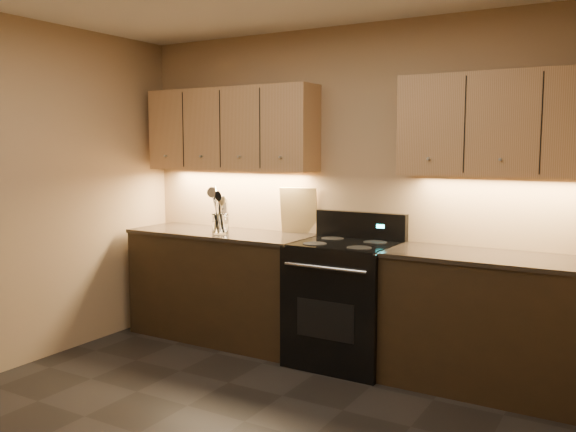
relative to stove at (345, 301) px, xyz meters
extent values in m
cube|color=#A2825F|center=(-0.08, 0.32, 0.82)|extent=(4.00, 0.04, 2.60)
cube|color=black|center=(-1.18, 0.02, -0.03)|extent=(1.60, 0.60, 0.90)
cube|color=#342A21|center=(-1.18, 0.02, 0.44)|extent=(1.62, 0.62, 0.03)
cube|color=black|center=(1.10, 0.02, -0.03)|extent=(1.44, 0.60, 0.90)
cube|color=#342A21|center=(1.10, 0.02, 0.44)|extent=(1.46, 0.62, 0.03)
cube|color=black|center=(0.00, -0.01, -0.02)|extent=(0.76, 0.65, 0.92)
cube|color=black|center=(0.00, -0.01, 0.45)|extent=(0.70, 0.60, 0.01)
cube|color=black|center=(0.00, 0.28, 0.55)|extent=(0.76, 0.07, 0.22)
cube|color=#19E5F2|center=(0.18, 0.24, 0.56)|extent=(0.06, 0.00, 0.03)
cylinder|color=silver|center=(0.00, -0.35, 0.32)|extent=(0.65, 0.02, 0.02)
cube|color=black|center=(0.00, -0.33, -0.07)|extent=(0.46, 0.00, 0.28)
cylinder|color=black|center=(-0.18, -0.16, 0.45)|extent=(0.18, 0.18, 0.00)
cylinder|color=black|center=(0.18, -0.16, 0.45)|extent=(0.18, 0.18, 0.00)
cylinder|color=black|center=(-0.18, 0.14, 0.45)|extent=(0.18, 0.18, 0.00)
cylinder|color=black|center=(0.18, 0.14, 0.45)|extent=(0.18, 0.18, 0.00)
cube|color=tan|center=(-1.18, 0.17, 1.32)|extent=(1.60, 0.30, 0.70)
cube|color=tan|center=(1.10, 0.17, 1.32)|extent=(1.44, 0.30, 0.70)
cube|color=#B2B5BA|center=(-1.38, 0.31, 0.64)|extent=(0.08, 0.01, 0.12)
cylinder|color=white|center=(-1.11, -0.09, 0.54)|extent=(0.16, 0.16, 0.17)
cylinder|color=white|center=(-1.11, -0.09, 0.46)|extent=(0.13, 0.13, 0.02)
cube|color=tan|center=(-0.56, 0.27, 0.64)|extent=(0.33, 0.18, 0.39)
camera|label=1|loc=(1.93, -4.13, 1.18)|focal=38.00mm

